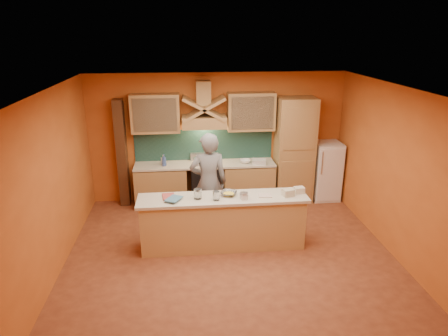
{
  "coord_description": "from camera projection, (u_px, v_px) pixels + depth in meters",
  "views": [
    {
      "loc": [
        -0.71,
        -5.91,
        3.65
      ],
      "look_at": [
        -0.02,
        0.9,
        1.26
      ],
      "focal_mm": 32.0,
      "sensor_mm": 36.0,
      "label": 1
    }
  ],
  "objects": [
    {
      "name": "trim_column_left",
      "position": [
        122.0,
        153.0,
        8.45
      ],
      "size": [
        0.2,
        0.3,
        2.3
      ],
      "primitive_type": "cube",
      "color": "#472816",
      "rests_on": "floor"
    },
    {
      "name": "jar_small",
      "position": [
        216.0,
        196.0,
        6.64
      ],
      "size": [
        0.14,
        0.14,
        0.15
      ],
      "primitive_type": "cylinder",
      "rotation": [
        0.0,
        0.0,
        -0.24
      ],
      "color": "white",
      "rests_on": "island_top"
    },
    {
      "name": "pot_small",
      "position": [
        208.0,
        160.0,
        8.65
      ],
      "size": [
        0.23,
        0.23,
        0.13
      ],
      "primitive_type": "cylinder",
      "rotation": [
        0.0,
        0.0,
        0.13
      ],
      "color": "#ACADB3",
      "rests_on": "stove"
    },
    {
      "name": "dish_rack",
      "position": [
        259.0,
        162.0,
        8.5
      ],
      "size": [
        0.32,
        0.27,
        0.1
      ],
      "primitive_type": "cube",
      "rotation": [
        0.0,
        0.0,
        -0.17
      ],
      "color": "silver",
      "rests_on": "counter_top"
    },
    {
      "name": "mixing_bowl",
      "position": [
        229.0,
        193.0,
        6.84
      ],
      "size": [
        0.36,
        0.36,
        0.07
      ],
      "primitive_type": "imported",
      "rotation": [
        0.0,
        0.0,
        -0.41
      ],
      "color": "silver",
      "rests_on": "island_top"
    },
    {
      "name": "jar_large",
      "position": [
        198.0,
        194.0,
        6.69
      ],
      "size": [
        0.16,
        0.16,
        0.17
      ],
      "primitive_type": "cylinder",
      "rotation": [
        0.0,
        0.0,
        0.24
      ],
      "color": "silver",
      "rests_on": "island_top"
    },
    {
      "name": "fridge",
      "position": [
        326.0,
        171.0,
        8.9
      ],
      "size": [
        0.58,
        0.6,
        1.3
      ],
      "primitive_type": "cube",
      "color": "white",
      "rests_on": "floor"
    },
    {
      "name": "grocery_bag_b",
      "position": [
        299.0,
        190.0,
        6.94
      ],
      "size": [
        0.18,
        0.15,
        0.1
      ],
      "primitive_type": "cube",
      "rotation": [
        0.0,
        0.0,
        0.13
      ],
      "color": "beige",
      "rests_on": "island_top"
    },
    {
      "name": "wall_left",
      "position": [
        53.0,
        184.0,
        6.1
      ],
      "size": [
        0.02,
        5.0,
        2.8
      ],
      "primitive_type": "cube",
      "color": "#C46126",
      "rests_on": "floor"
    },
    {
      "name": "soap_bottle_a",
      "position": [
        163.0,
        160.0,
        8.45
      ],
      "size": [
        0.1,
        0.11,
        0.21
      ],
      "primitive_type": "imported",
      "rotation": [
        0.0,
        0.0,
        0.1
      ],
      "color": "white",
      "rests_on": "counter_top"
    },
    {
      "name": "book_upper",
      "position": [
        168.0,
        198.0,
        6.66
      ],
      "size": [
        0.33,
        0.36,
        0.02
      ],
      "primitive_type": "imported",
      "rotation": [
        0.0,
        0.0,
        -0.52
      ],
      "color": "teal",
      "rests_on": "island_top"
    },
    {
      "name": "kitchen_scale",
      "position": [
        244.0,
        197.0,
        6.68
      ],
      "size": [
        0.13,
        0.13,
        0.09
      ],
      "primitive_type": "cube",
      "rotation": [
        0.0,
        0.0,
        0.2
      ],
      "color": "silver",
      "rests_on": "island_top"
    },
    {
      "name": "wall_right",
      "position": [
        395.0,
        172.0,
        6.62
      ],
      "size": [
        0.02,
        5.0,
        2.8
      ],
      "primitive_type": "cube",
      "color": "#C46126",
      "rests_on": "floor"
    },
    {
      "name": "grocery_bag_a",
      "position": [
        288.0,
        192.0,
        6.81
      ],
      "size": [
        0.22,
        0.19,
        0.12
      ],
      "primitive_type": "cube",
      "rotation": [
        0.0,
        0.0,
        0.24
      ],
      "color": "beige",
      "rests_on": "island_top"
    },
    {
      "name": "base_cabinet_left",
      "position": [
        161.0,
        186.0,
        8.63
      ],
      "size": [
        1.1,
        0.6,
        0.86
      ],
      "primitive_type": "cube",
      "color": "#AD834F",
      "rests_on": "floor"
    },
    {
      "name": "range_hood",
      "position": [
        204.0,
        122.0,
        8.31
      ],
      "size": [
        0.92,
        0.5,
        0.24
      ],
      "primitive_type": "cube",
      "color": "#AD834F",
      "rests_on": "wall_back"
    },
    {
      "name": "island_body",
      "position": [
        223.0,
        224.0,
        6.95
      ],
      "size": [
        2.8,
        0.55,
        0.88
      ],
      "primitive_type": "cube",
      "color": "tan",
      "rests_on": "floor"
    },
    {
      "name": "base_cabinet_right",
      "position": [
        248.0,
        183.0,
        8.81
      ],
      "size": [
        1.1,
        0.6,
        0.86
      ],
      "primitive_type": "cube",
      "color": "#AD834F",
      "rests_on": "floor"
    },
    {
      "name": "person",
      "position": [
        209.0,
        183.0,
        7.38
      ],
      "size": [
        0.72,
        0.49,
        1.91
      ],
      "primitive_type": "imported",
      "rotation": [
        0.0,
        0.0,
        3.19
      ],
      "color": "slate",
      "rests_on": "floor"
    },
    {
      "name": "hood_chimney",
      "position": [
        203.0,
        93.0,
        8.21
      ],
      "size": [
        0.3,
        0.3,
        0.5
      ],
      "primitive_type": "cube",
      "color": "#AD834F",
      "rests_on": "wall_back"
    },
    {
      "name": "pot_large",
      "position": [
        199.0,
        162.0,
        8.45
      ],
      "size": [
        0.29,
        0.29,
        0.14
      ],
      "primitive_type": "cylinder",
      "rotation": [
        0.0,
        0.0,
        -0.38
      ],
      "color": "silver",
      "rests_on": "stove"
    },
    {
      "name": "island_top",
      "position": [
        223.0,
        198.0,
        6.79
      ],
      "size": [
        2.9,
        0.62,
        0.05
      ],
      "primitive_type": "cube",
      "color": "beige",
      "rests_on": "island_body"
    },
    {
      "name": "stove",
      "position": [
        205.0,
        184.0,
        8.71
      ],
      "size": [
        0.6,
        0.58,
        0.9
      ],
      "primitive_type": "cube",
      "color": "black",
      "rests_on": "floor"
    },
    {
      "name": "floor",
      "position": [
        230.0,
        254.0,
        6.82
      ],
      "size": [
        5.5,
        5.0,
        0.01
      ],
      "primitive_type": "cube",
      "color": "brown",
      "rests_on": "ground"
    },
    {
      "name": "pantry_column",
      "position": [
        294.0,
        150.0,
        8.67
      ],
      "size": [
        0.8,
        0.6,
        2.3
      ],
      "primitive_type": "cube",
      "color": "#AD834F",
      "rests_on": "floor"
    },
    {
      "name": "cloth",
      "position": [
        265.0,
        195.0,
        6.83
      ],
      "size": [
        0.25,
        0.19,
        0.02
      ],
      "primitive_type": "cube",
      "rotation": [
        0.0,
        0.0,
        -0.1
      ],
      "color": "beige",
      "rests_on": "island_top"
    },
    {
      "name": "bowl_back",
      "position": [
        245.0,
        161.0,
        8.57
      ],
      "size": [
        0.3,
        0.3,
        0.07
      ],
      "primitive_type": "imported",
      "rotation": [
        0.0,
        0.0,
        -0.37
      ],
      "color": "silver",
      "rests_on": "counter_top"
    },
    {
      "name": "book_lower",
      "position": [
        162.0,
        197.0,
        6.75
      ],
      "size": [
        0.23,
        0.29,
        0.03
      ],
      "primitive_type": "imported",
      "rotation": [
        0.0,
        0.0,
        0.11
      ],
      "color": "#A93F3C",
      "rests_on": "island_top"
    },
    {
      "name": "upper_cabinet_right",
      "position": [
        251.0,
        111.0,
        8.41
      ],
      "size": [
        1.0,
        0.35,
        0.8
      ],
      "primitive_type": "cube",
      "color": "#AD834F",
      "rests_on": "wall_back"
    },
    {
      "name": "counter_top",
      "position": [
        205.0,
        164.0,
        8.56
      ],
      "size": [
        3.0,
        0.62,
        0.04
      ],
      "primitive_type": "cube",
      "color": "beige",
      "rests_on": "base_cabinet_left"
    },
    {
      "name": "backsplash",
      "position": [
        204.0,
        145.0,
        8.72
      ],
      "size": [
        3.0,
        0.03,
        0.7
      ],
      "primitive_type": "cube",
      "color": "#1A3A35",
      "rests_on": "wall_back"
    },
    {
      "name": "wall_back",
      "position": [
        218.0,
        138.0,
        8.71
      ],
      "size": [
        5.5,
        0.02,
        2.8
      ],
      "primitive_type": "cube",
      "color": "#C46126",
      "rests_on": "floor"
    },
    {
      "name": "upper_cabinet_left",
      "position": [
        155.0,
        113.0,
        8.22
      ],
      "size": [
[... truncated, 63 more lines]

